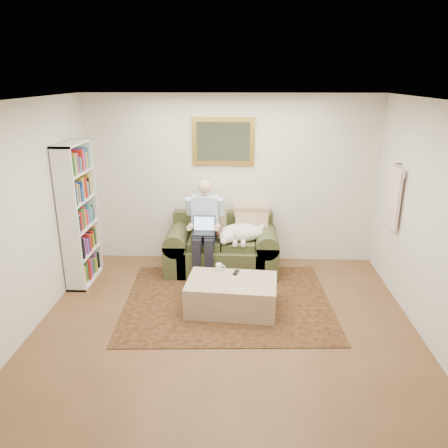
# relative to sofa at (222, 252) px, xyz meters

# --- Properties ---
(room_shell) EXTENTS (4.51, 5.00, 2.61)m
(room_shell) POSITION_rel_sofa_xyz_m (0.12, -1.69, 1.01)
(room_shell) COLOR brown
(room_shell) RESTS_ON ground
(rug) EXTENTS (2.79, 2.28, 0.01)m
(rug) POSITION_rel_sofa_xyz_m (0.12, -1.01, -0.28)
(rug) COLOR black
(rug) RESTS_ON room_shell
(sofa) EXTENTS (1.67, 0.85, 1.00)m
(sofa) POSITION_rel_sofa_xyz_m (0.00, 0.00, 0.00)
(sofa) COLOR #444024
(sofa) RESTS_ON room_shell
(seated_man) EXTENTS (0.55, 0.79, 1.41)m
(seated_man) POSITION_rel_sofa_xyz_m (-0.25, -0.15, 0.42)
(seated_man) COLOR #8CB7D8
(seated_man) RESTS_ON sofa
(laptop) EXTENTS (0.33, 0.26, 0.24)m
(laptop) POSITION_rel_sofa_xyz_m (-0.25, -0.22, 0.45)
(laptop) COLOR black
(laptop) RESTS_ON seated_man
(sleeping_dog) EXTENTS (0.69, 0.43, 0.26)m
(sleeping_dog) POSITION_rel_sofa_xyz_m (0.30, -0.08, 0.35)
(sleeping_dog) COLOR white
(sleeping_dog) RESTS_ON sofa
(ottoman) EXTENTS (1.17, 0.79, 0.40)m
(ottoman) POSITION_rel_sofa_xyz_m (0.18, -1.21, -0.09)
(ottoman) COLOR tan
(ottoman) RESTS_ON room_shell
(coffee_mug) EXTENTS (0.08, 0.08, 0.10)m
(coffee_mug) POSITION_rel_sofa_xyz_m (0.01, -0.94, 0.17)
(coffee_mug) COLOR white
(coffee_mug) RESTS_ON ottoman
(tv_remote) EXTENTS (0.09, 0.16, 0.02)m
(tv_remote) POSITION_rel_sofa_xyz_m (0.23, -0.99, 0.13)
(tv_remote) COLOR black
(tv_remote) RESTS_ON ottoman
(bookshelf) EXTENTS (0.28, 0.80, 2.00)m
(bookshelf) POSITION_rel_sofa_xyz_m (-1.98, -0.44, 0.71)
(bookshelf) COLOR white
(bookshelf) RESTS_ON room_shell
(wall_mirror) EXTENTS (0.94, 0.04, 0.72)m
(wall_mirror) POSITION_rel_sofa_xyz_m (0.00, 0.43, 1.61)
(wall_mirror) COLOR gold
(wall_mirror) RESTS_ON room_shell
(hanging_shirt) EXTENTS (0.06, 0.52, 0.90)m
(hanging_shirt) POSITION_rel_sofa_xyz_m (2.31, -0.44, 1.06)
(hanging_shirt) COLOR #F9D2CD
(hanging_shirt) RESTS_ON room_shell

